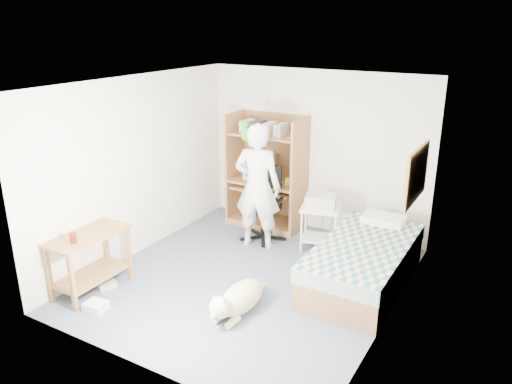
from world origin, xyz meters
TOP-DOWN VIEW (x-y plane):
  - floor at (0.00, 0.00)m, footprint 4.00×4.00m
  - wall_back at (0.00, 2.00)m, footprint 3.60×0.02m
  - wall_right at (1.80, 0.00)m, footprint 0.02×4.00m
  - wall_left at (-1.80, 0.00)m, footprint 0.02×4.00m
  - ceiling at (0.00, 0.00)m, footprint 3.60×4.00m
  - computer_hutch at (-0.70, 1.74)m, footprint 1.20×0.63m
  - bed at (1.30, 0.62)m, footprint 1.02×2.02m
  - side_desk at (-1.55, -1.20)m, footprint 0.50×1.00m
  - corkboard at (1.77, 0.90)m, footprint 0.04×0.94m
  - office_chair at (-0.48, 1.24)m, footprint 0.63×0.63m
  - person at (-0.42, 0.93)m, footprint 0.75×0.57m
  - parrot at (-0.62, 0.94)m, footprint 0.14×0.24m
  - dog at (0.29, -0.73)m, footprint 0.38×1.09m
  - printer_cart at (0.41, 1.31)m, footprint 0.64×0.56m
  - printer at (0.41, 1.31)m, footprint 0.49×0.42m
  - crt_monitor at (-0.83, 1.75)m, footprint 0.48×0.50m
  - keyboard at (-0.65, 1.58)m, footprint 0.45×0.17m
  - pencil_cup at (-0.30, 1.65)m, footprint 0.08×0.08m
  - drink_glass at (-1.50, -1.44)m, footprint 0.08×0.08m
  - floor_box_a at (-1.17, -1.52)m, footprint 0.27×0.22m
  - floor_box_b at (-1.44, -1.09)m, footprint 0.26×0.28m

SIDE VIEW (x-z plane):
  - floor at x=0.00m, z-range 0.00..0.00m
  - floor_box_b at x=-1.44m, z-range 0.00..0.08m
  - floor_box_a at x=-1.17m, z-range 0.00..0.10m
  - dog at x=0.29m, z-range -0.03..0.38m
  - bed at x=1.30m, z-range -0.04..0.62m
  - office_chair at x=-0.48m, z-range -0.16..0.95m
  - printer_cart at x=0.41m, z-range 0.11..0.76m
  - side_desk at x=-1.55m, z-range 0.12..0.87m
  - keyboard at x=-0.65m, z-range 0.66..0.69m
  - printer at x=0.41m, z-range 0.65..0.83m
  - drink_glass at x=-1.50m, z-range 0.75..0.87m
  - pencil_cup at x=-0.30m, z-range 0.76..0.88m
  - computer_hutch at x=-0.70m, z-range -0.08..1.72m
  - person at x=-0.42m, z-range 0.00..1.85m
  - crt_monitor at x=-0.83m, z-range 0.77..1.18m
  - wall_back at x=0.00m, z-range 0.00..2.50m
  - wall_right at x=1.80m, z-range 0.00..2.50m
  - wall_left at x=-1.80m, z-range 0.00..2.50m
  - corkboard at x=1.77m, z-range 1.12..1.78m
  - parrot at x=-0.62m, z-range 1.50..1.87m
  - ceiling at x=0.00m, z-range 2.49..2.51m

